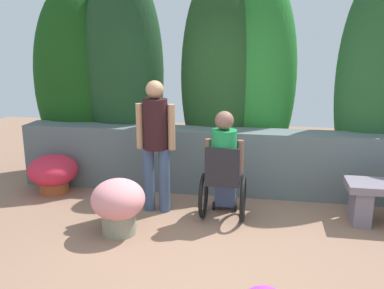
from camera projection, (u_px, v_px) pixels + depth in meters
The scene contains 7 objects.
ground_plane at pixel (219, 256), 4.25m from camera, with size 13.58×13.58×0.00m, color #8E6953.
stone_retaining_wall at pixel (234, 161), 5.93m from camera, with size 6.20×0.45×0.90m, color slate.
hedge_backdrop at pixel (221, 80), 6.25m from camera, with size 6.84×1.05×3.29m.
person_in_wheelchair at pixel (224, 169), 5.03m from camera, with size 0.53×0.66×1.33m.
person_standing_companion at pixel (156, 138), 5.15m from camera, with size 0.49×0.30×1.65m.
flower_pot_red_accent at pixel (118, 204), 4.66m from camera, with size 0.60×0.60×0.64m.
flower_pot_small_foreground at pixel (53, 172), 5.94m from camera, with size 0.70×0.70×0.55m.
Camera 1 is at (0.40, -3.83, 2.13)m, focal length 39.31 mm.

